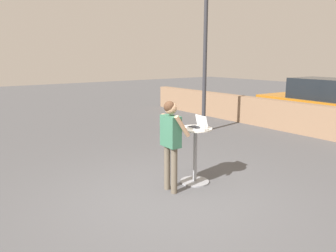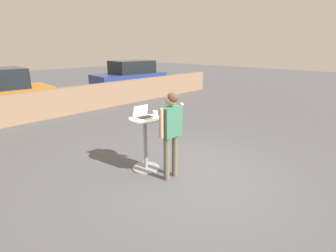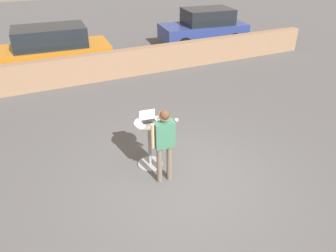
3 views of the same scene
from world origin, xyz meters
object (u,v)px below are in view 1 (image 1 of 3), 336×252
object	(u,v)px
cafe_table	(195,153)
coffee_mug	(203,128)
standing_person	(171,136)
street_lamp	(205,34)
parked_car_near_street	(327,103)
laptop	(198,125)

from	to	relation	value
cafe_table	coffee_mug	bearing A→B (deg)	-7.97
standing_person	street_lamp	distance (m)	5.23
coffee_mug	parked_car_near_street	bearing A→B (deg)	101.37
laptop	standing_person	distance (m)	0.67
laptop	street_lamp	world-z (taller)	street_lamp
cafe_table	street_lamp	distance (m)	4.98
coffee_mug	standing_person	distance (m)	0.62
cafe_table	parked_car_near_street	size ratio (longest dim) A/B	0.23
street_lamp	coffee_mug	bearing A→B (deg)	-43.19
laptop	coffee_mug	size ratio (longest dim) A/B	2.74
laptop	standing_person	bearing A→B (deg)	-85.31
laptop	parked_car_near_street	xyz separation A→B (m)	(-1.15, 6.79, -0.27)
parked_car_near_street	street_lamp	world-z (taller)	street_lamp
cafe_table	laptop	world-z (taller)	laptop
coffee_mug	parked_car_near_street	distance (m)	7.02
cafe_table	coffee_mug	size ratio (longest dim) A/B	8.04
cafe_table	coffee_mug	world-z (taller)	coffee_mug
street_lamp	parked_car_near_street	bearing A→B (deg)	62.81
coffee_mug	street_lamp	bearing A→B (deg)	136.81
laptop	street_lamp	distance (m)	4.72
cafe_table	standing_person	world-z (taller)	standing_person
cafe_table	standing_person	size ratio (longest dim) A/B	0.65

